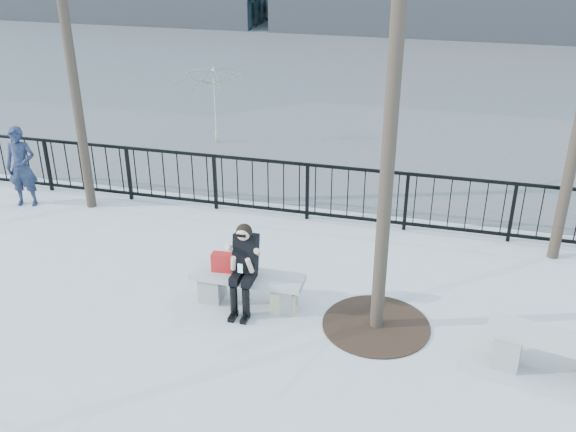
% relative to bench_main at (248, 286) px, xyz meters
% --- Properties ---
extents(ground, '(120.00, 120.00, 0.00)m').
position_rel_bench_main_xyz_m(ground, '(0.00, 0.00, -0.30)').
color(ground, '#A5A59F').
rests_on(ground, ground).
extents(street_surface, '(60.00, 23.00, 0.01)m').
position_rel_bench_main_xyz_m(street_surface, '(0.00, 15.00, -0.30)').
color(street_surface, '#474747').
rests_on(street_surface, ground).
extents(railing, '(14.00, 0.06, 1.10)m').
position_rel_bench_main_xyz_m(railing, '(0.00, 3.00, 0.25)').
color(railing, black).
rests_on(railing, ground).
extents(tree_grate, '(1.50, 1.50, 0.02)m').
position_rel_bench_main_xyz_m(tree_grate, '(1.90, -0.10, -0.29)').
color(tree_grate, black).
rests_on(tree_grate, ground).
extents(bench_main, '(1.65, 0.46, 0.49)m').
position_rel_bench_main_xyz_m(bench_main, '(0.00, 0.00, 0.00)').
color(bench_main, gray).
rests_on(bench_main, ground).
extents(bench_second, '(1.69, 0.47, 0.50)m').
position_rel_bench_main_xyz_m(bench_second, '(4.17, -0.49, 0.01)').
color(bench_second, gray).
rests_on(bench_second, ground).
extents(seated_woman, '(0.50, 0.64, 1.34)m').
position_rel_bench_main_xyz_m(seated_woman, '(0.00, -0.16, 0.37)').
color(seated_woman, black).
rests_on(seated_woman, ground).
extents(handbag, '(0.35, 0.18, 0.28)m').
position_rel_bench_main_xyz_m(handbag, '(-0.36, 0.02, 0.33)').
color(handbag, red).
rests_on(handbag, bench_main).
extents(shopping_bag, '(0.37, 0.17, 0.34)m').
position_rel_bench_main_xyz_m(shopping_bag, '(0.56, -0.12, -0.13)').
color(shopping_bag, beige).
rests_on(shopping_bag, ground).
extents(standing_man, '(0.65, 0.50, 1.57)m').
position_rel_bench_main_xyz_m(standing_man, '(-5.25, 2.26, 0.49)').
color(standing_man, black).
rests_on(standing_man, ground).
extents(vendor_umbrella, '(2.12, 2.16, 1.91)m').
position_rel_bench_main_xyz_m(vendor_umbrella, '(-2.95, 6.64, 0.65)').
color(vendor_umbrella, yellow).
rests_on(vendor_umbrella, ground).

